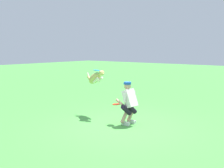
{
  "coord_description": "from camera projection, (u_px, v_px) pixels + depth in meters",
  "views": [
    {
      "loc": [
        -4.23,
        5.78,
        2.28
      ],
      "look_at": [
        0.7,
        -0.43,
        1.17
      ],
      "focal_mm": 40.36,
      "sensor_mm": 36.0,
      "label": 1
    }
  ],
  "objects": [
    {
      "name": "dog",
      "position": [
        95.0,
        78.0,
        8.54
      ],
      "size": [
        1.05,
        0.47,
        0.61
      ],
      "rotation": [
        0.0,
        0.0,
        2.88
      ],
      "color": "tan"
    },
    {
      "name": "frisbee_flying",
      "position": [
        98.0,
        70.0,
        8.35
      ],
      "size": [
        0.33,
        0.33,
        0.07
      ],
      "primitive_type": "cylinder",
      "rotation": [
        -0.09,
        -0.08,
        1.78
      ],
      "color": "#1D8DE0"
    },
    {
      "name": "person",
      "position": [
        129.0,
        102.0,
        7.57
      ],
      "size": [
        0.62,
        0.66,
        1.29
      ],
      "rotation": [
        0.0,
        0.0,
        -0.13
      ],
      "color": "silver",
      "rests_on": "ground_plane"
    },
    {
      "name": "frisbee_held",
      "position": [
        116.0,
        104.0,
        7.63
      ],
      "size": [
        0.31,
        0.31,
        0.05
      ],
      "primitive_type": "cylinder",
      "rotation": [
        -0.05,
        -0.07,
        3.63
      ],
      "color": "red",
      "rests_on": "person"
    },
    {
      "name": "ground_plane",
      "position": [
        122.0,
        127.0,
        7.4
      ],
      "size": [
        60.0,
        60.0,
        0.0
      ],
      "primitive_type": "plane",
      "color": "#479840"
    }
  ]
}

